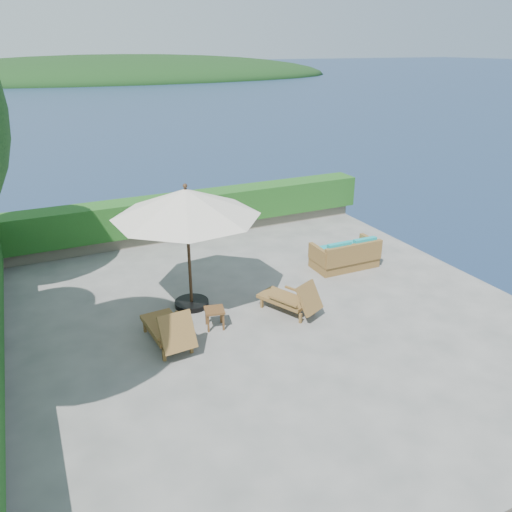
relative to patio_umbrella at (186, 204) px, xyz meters
name	(u,v)px	position (x,y,z in m)	size (l,w,h in m)	color
ground	(259,315)	(1.23, -1.09, -2.47)	(12.00, 12.00, 0.00)	gray
foundation	(259,372)	(1.23, -1.09, -4.03)	(12.00, 12.00, 3.00)	#544E43
ocean	(259,421)	(1.23, -1.09, -5.48)	(600.00, 600.00, 0.00)	#162644
offshore_island	(123,78)	(26.23, 138.91, -5.48)	(126.00, 57.60, 12.60)	black
planter_wall_far	(183,231)	(1.23, 4.51, -2.30)	(12.00, 0.60, 0.36)	slate
hedge_far	(182,211)	(1.23, 4.51, -1.63)	(12.40, 0.90, 1.00)	#1E3E11
patio_umbrella	(186,204)	(0.00, 0.00, 0.00)	(4.07, 4.07, 2.93)	black
lounge_left	(169,329)	(-0.93, -1.41, -2.08)	(0.80, 1.66, 0.93)	brown
lounge_right	(292,299)	(1.96, -1.29, -2.12)	(1.16, 1.58, 0.84)	brown
side_table	(215,312)	(0.15, -1.13, -2.11)	(0.49, 0.49, 0.44)	brown
wicker_loveseat	(346,256)	(4.50, 0.29, -2.14)	(1.79, 0.93, 0.87)	brown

